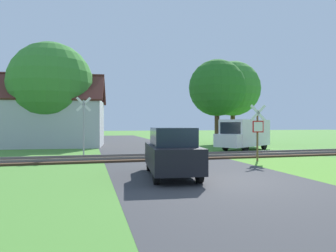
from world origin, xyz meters
The scene contains 11 objects.
ground_plane centered at (0.00, 0.00, 0.00)m, with size 160.00×160.00×0.00m, color #4C8433.
road_asphalt centered at (0.00, 2.00, 0.00)m, with size 6.67×80.00×0.01m, color #38383A.
rail_track centered at (0.00, 6.86, 0.06)m, with size 60.00×2.60×0.22m.
stop_sign_near centered at (4.39, 4.39, 1.67)m, with size 0.88×0.16×2.93m.
crossing_sign_far centered at (-4.37, 8.90, 2.03)m, with size 0.88×0.12×3.53m.
house centered at (-7.08, 17.78, 2.14)m, with size 9.24×6.63×6.27m.
tree_far centered at (10.07, 18.32, 5.51)m, with size 5.53×5.53×8.29m.
tree_left centered at (-7.12, 17.29, 5.27)m, with size 6.90×6.90×8.73m.
tree_right centered at (7.34, 16.10, 5.24)m, with size 5.20×5.20×7.86m.
mail_truck centered at (6.94, 10.37, 1.24)m, with size 5.14×4.17×2.24m.
parked_car centered at (-1.15, 1.07, 0.89)m, with size 2.07×4.16×1.78m.
Camera 1 is at (-4.04, -9.39, 1.90)m, focal length 32.00 mm.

